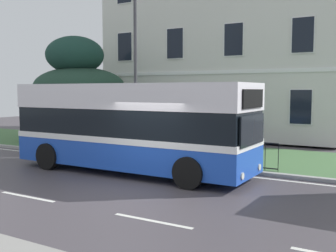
{
  "coord_description": "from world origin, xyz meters",
  "views": [
    {
      "loc": [
        6.62,
        -9.07,
        2.87
      ],
      "look_at": [
        -0.83,
        3.76,
        1.55
      ],
      "focal_mm": 42.88,
      "sensor_mm": 36.0,
      "label": 1
    }
  ],
  "objects_px": {
    "georgian_townhouse": "(233,28)",
    "street_lamp_post": "(135,60)",
    "single_decker_bus": "(131,126)",
    "litter_bin": "(193,145)",
    "evergreen_tree": "(78,97)"
  },
  "relations": [
    {
      "from": "georgian_townhouse",
      "to": "street_lamp_post",
      "type": "xyz_separation_m",
      "value": [
        -0.15,
        -10.8,
        -2.76
      ]
    },
    {
      "from": "single_decker_bus",
      "to": "litter_bin",
      "type": "relative_size",
      "value": 7.63
    },
    {
      "from": "litter_bin",
      "to": "street_lamp_post",
      "type": "bearing_deg",
      "value": -176.34
    },
    {
      "from": "evergreen_tree",
      "to": "litter_bin",
      "type": "relative_size",
      "value": 5.06
    },
    {
      "from": "georgian_townhouse",
      "to": "single_decker_bus",
      "type": "height_order",
      "value": "georgian_townhouse"
    },
    {
      "from": "georgian_townhouse",
      "to": "litter_bin",
      "type": "xyz_separation_m",
      "value": [
        2.52,
        -10.63,
        -6.2
      ]
    },
    {
      "from": "georgian_townhouse",
      "to": "evergreen_tree",
      "type": "bearing_deg",
      "value": -127.54
    },
    {
      "from": "litter_bin",
      "to": "georgian_townhouse",
      "type": "bearing_deg",
      "value": 103.33
    },
    {
      "from": "georgian_townhouse",
      "to": "single_decker_bus",
      "type": "xyz_separation_m",
      "value": [
        1.5,
        -13.49,
        -5.27
      ]
    },
    {
      "from": "single_decker_bus",
      "to": "street_lamp_post",
      "type": "bearing_deg",
      "value": 122.01
    },
    {
      "from": "street_lamp_post",
      "to": "single_decker_bus",
      "type": "bearing_deg",
      "value": -58.46
    },
    {
      "from": "street_lamp_post",
      "to": "litter_bin",
      "type": "xyz_separation_m",
      "value": [
        2.67,
        0.17,
        -3.44
      ]
    },
    {
      "from": "georgian_townhouse",
      "to": "litter_bin",
      "type": "bearing_deg",
      "value": -76.67
    },
    {
      "from": "street_lamp_post",
      "to": "litter_bin",
      "type": "relative_size",
      "value": 6.1
    },
    {
      "from": "single_decker_bus",
      "to": "georgian_townhouse",
      "type": "bearing_deg",
      "value": 96.84
    }
  ]
}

